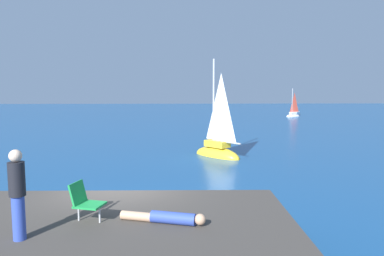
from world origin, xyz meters
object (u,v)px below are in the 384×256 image
Objects in this scene: sailboat_near at (217,151)px; person_sunbather at (167,218)px; person_standing at (17,192)px; beach_chair at (85,200)px; sailboat_far at (293,115)px.

sailboat_near is 3.44× the size of person_sunbather.
sailboat_near is 3.66× the size of person_standing.
beach_chair is at bearing -140.91° from person_standing.
sailboat_near reaches higher than person_standing.
person_standing is at bearing 42.17° from sailboat_far.
sailboat_far is (13.27, 27.86, -0.10)m from sailboat_near.
beach_chair is at bearing 9.95° from person_sunbather.
sailboat_near is 12.93m from person_sunbather.
beach_chair reaches higher than person_sunbather.
person_standing reaches higher than person_sunbather.
person_standing is (-4.97, -13.35, 1.64)m from sailboat_near.
sailboat_near is at bearing -84.78° from person_sunbather.
sailboat_far is 43.47m from person_sunbather.
beach_chair is at bearing 42.84° from sailboat_far.
sailboat_far is at bearing -95.25° from person_sunbather.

